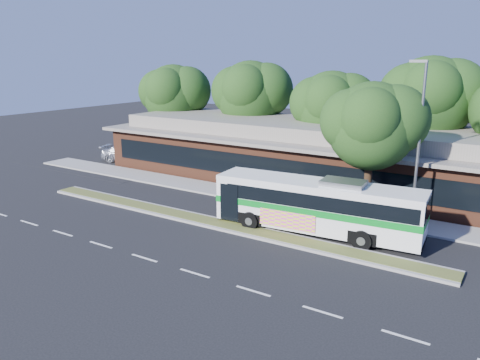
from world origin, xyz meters
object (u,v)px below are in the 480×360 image
(lamp_post, at_px, (418,141))
(transit_bus, at_px, (318,203))
(sidewalk_tree, at_px, (379,124))
(sedan, at_px, (129,154))

(lamp_post, bearing_deg, transit_bus, -138.43)
(transit_bus, height_order, sidewalk_tree, sidewalk_tree)
(transit_bus, bearing_deg, sedan, 156.15)
(transit_bus, relative_size, sidewalk_tree, 1.41)
(lamp_post, distance_m, transit_bus, 6.28)
(lamp_post, height_order, sidewalk_tree, lamp_post)
(sedan, bearing_deg, transit_bus, -125.01)
(sedan, relative_size, sidewalk_tree, 0.64)
(lamp_post, xyz_separation_m, sidewalk_tree, (-2.26, 0.32, 0.67))
(sedan, bearing_deg, lamp_post, -114.57)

